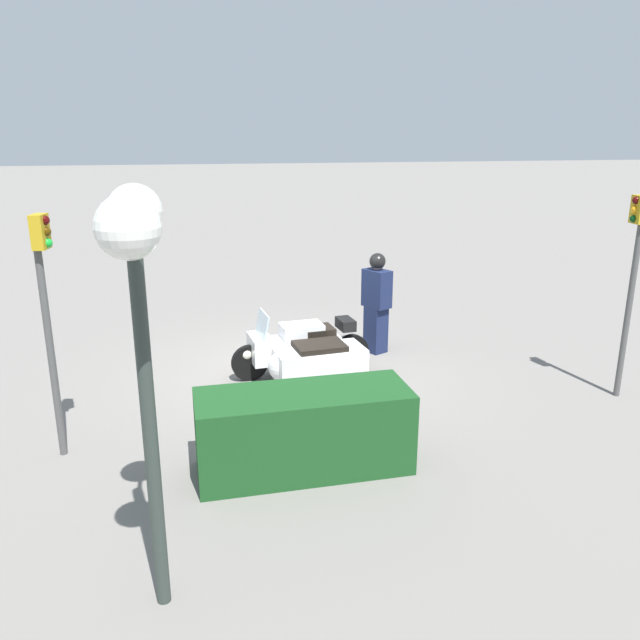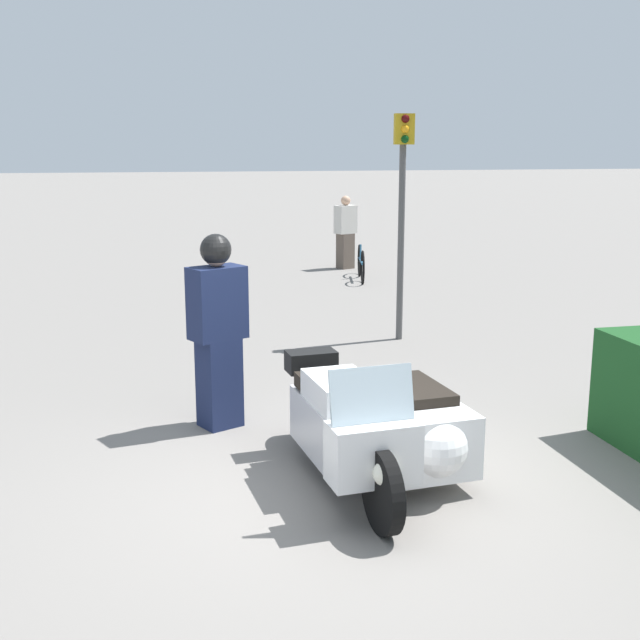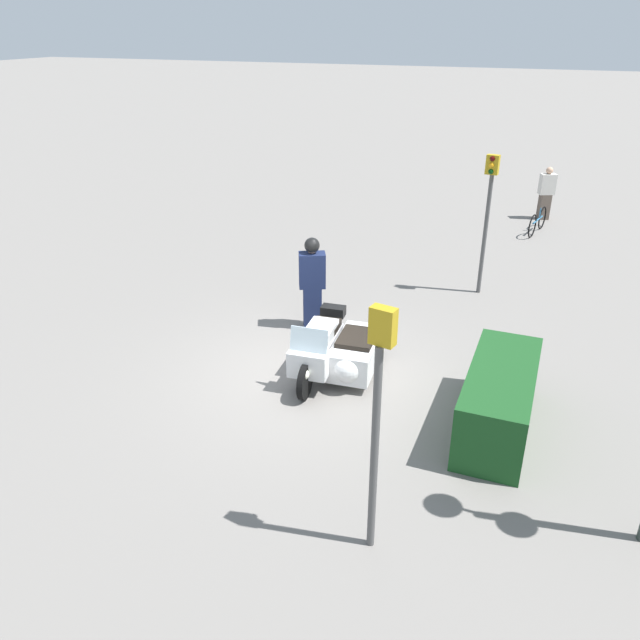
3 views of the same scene
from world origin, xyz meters
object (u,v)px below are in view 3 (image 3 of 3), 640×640
Objects in this scene: traffic_light_far at (488,204)px; bicycle_parked at (537,222)px; hedge_bush_curbside at (499,400)px; police_motorcycle at (339,351)px; traffic_light_near at (379,397)px; officer_rider at (312,281)px; pedestrian_bystander at (546,193)px.

bicycle_parked is at bearing 178.11° from traffic_light_far.
traffic_light_far is at bearing -168.43° from hedge_bush_curbside.
police_motorcycle is at bearing -12.46° from traffic_light_far.
traffic_light_near is (2.87, -1.05, 1.52)m from hedge_bush_curbside.
traffic_light_far is (-2.98, 2.81, 1.06)m from officer_rider.
officer_rider is 4.24m from traffic_light_far.
hedge_bush_curbside is (0.60, 2.74, 0.04)m from police_motorcycle.
officer_rider is 0.73× the size of hedge_bush_curbside.
bicycle_parked is (1.53, -0.07, -0.48)m from pedestrian_bystander.
officer_rider is at bearing -119.30° from hedge_bush_curbside.
police_motorcycle is 1.28× the size of officer_rider.
police_motorcycle reaches higher than hedge_bush_curbside.
hedge_bush_curbside is 0.83× the size of traffic_light_far.
hedge_bush_curbside is at bearing -23.75° from pedestrian_bystander.
pedestrian_bystander is (-11.78, -0.11, 0.30)m from hedge_bush_curbside.
traffic_light_far is 5.45m from bicycle_parked.
police_motorcycle is at bearing -102.42° from hedge_bush_curbside.
traffic_light_near is (3.48, 1.69, 1.57)m from police_motorcycle.
officer_rider is at bearing -149.17° from police_motorcycle.
pedestrian_bystander reaches higher than police_motorcycle.
bicycle_parked is at bearing 6.78° from traffic_light_near.
bicycle_parked is at bearing -178.98° from hedge_bush_curbside.
traffic_light_near is at bearing 7.89° from traffic_light_far.
traffic_light_far is (-5.16, -1.06, 1.54)m from hedge_bush_curbside.
traffic_light_far is at bearing 10.62° from traffic_light_near.
hedge_bush_curbside is 3.41m from traffic_light_near.
pedestrian_bystander is (-14.65, 0.93, -1.22)m from traffic_light_near.
officer_rider reaches higher than pedestrian_bystander.
traffic_light_far reaches higher than hedge_bush_curbside.
police_motorcycle is at bearing -2.86° from bicycle_parked.
pedestrian_bystander is at bearing -170.64° from bicycle_parked.
police_motorcycle is at bearing 36.52° from traffic_light_near.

